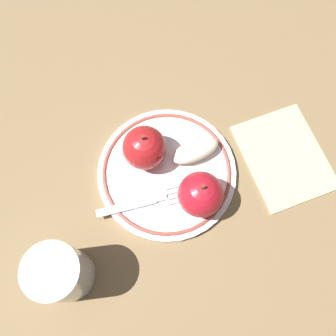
% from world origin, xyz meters
% --- Properties ---
extents(ground_plane, '(2.00, 2.00, 0.00)m').
position_xyz_m(ground_plane, '(0.00, 0.00, 0.00)').
color(ground_plane, olive).
extents(plate, '(0.22, 0.22, 0.01)m').
position_xyz_m(plate, '(0.00, -0.00, 0.01)').
color(plate, white).
rests_on(plate, ground_plane).
extents(apple_red_whole, '(0.07, 0.07, 0.07)m').
position_xyz_m(apple_red_whole, '(-0.02, 0.04, 0.05)').
color(apple_red_whole, '#AE1D1F').
rests_on(apple_red_whole, plate).
extents(apple_second_whole, '(0.07, 0.07, 0.07)m').
position_xyz_m(apple_second_whole, '(0.03, -0.06, 0.05)').
color(apple_second_whole, red).
rests_on(apple_second_whole, plate).
extents(apple_slice_front, '(0.08, 0.04, 0.02)m').
position_xyz_m(apple_slice_front, '(0.05, 0.01, 0.03)').
color(apple_slice_front, '#ECE8CB').
rests_on(apple_slice_front, plate).
extents(fork, '(0.17, 0.04, 0.00)m').
position_xyz_m(fork, '(-0.05, -0.03, 0.01)').
color(fork, silver).
rests_on(fork, plate).
extents(drinking_glass, '(0.07, 0.07, 0.10)m').
position_xyz_m(drinking_glass, '(-0.19, -0.09, 0.05)').
color(drinking_glass, silver).
rests_on(drinking_glass, ground_plane).
extents(napkin_folded, '(0.12, 0.16, 0.01)m').
position_xyz_m(napkin_folded, '(0.19, -0.04, 0.00)').
color(napkin_folded, beige).
rests_on(napkin_folded, ground_plane).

